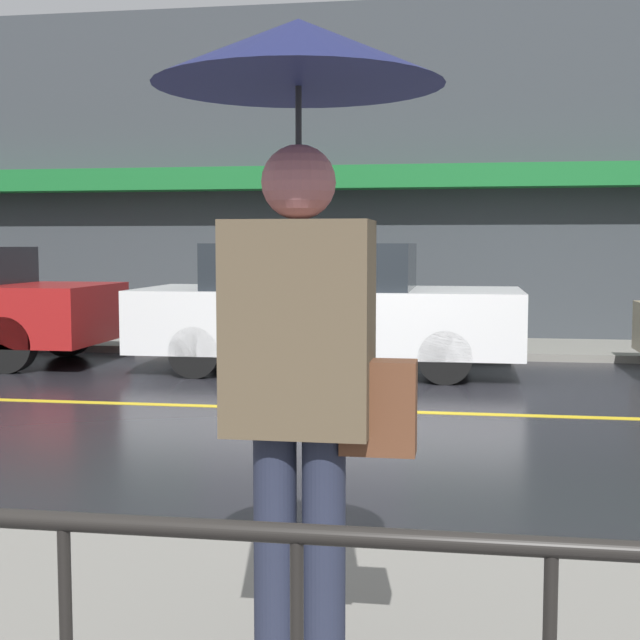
{
  "coord_description": "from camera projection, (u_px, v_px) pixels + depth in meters",
  "views": [
    {
      "loc": [
        0.92,
        -8.25,
        1.57
      ],
      "look_at": [
        -0.09,
        -1.99,
        1.03
      ],
      "focal_mm": 50.0,
      "sensor_mm": 36.0,
      "label": 1
    }
  ],
  "objects": [
    {
      "name": "pedestrian",
      "position": [
        301.0,
        203.0,
        2.82
      ],
      "size": [
        0.92,
        0.92,
        2.17
      ],
      "color": "#23283D",
      "rests_on": "sidewalk_near"
    },
    {
      "name": "lane_marking",
      "position": [
        363.0,
        410.0,
        8.4
      ],
      "size": [
        25.2,
        0.12,
        0.01
      ],
      "color": "gold",
      "rests_on": "ground_plane"
    },
    {
      "name": "ground_plane",
      "position": [
        363.0,
        411.0,
        8.4
      ],
      "size": [
        80.0,
        80.0,
        0.0
      ],
      "primitive_type": "plane",
      "color": "black"
    },
    {
      "name": "car_white",
      "position": [
        325.0,
        307.0,
        11.01
      ],
      "size": [
        4.69,
        1.89,
        1.58
      ],
      "color": "silver",
      "rests_on": "ground_plane"
    },
    {
      "name": "sidewalk_far",
      "position": [
        400.0,
        347.0,
        13.2
      ],
      "size": [
        28.0,
        2.05,
        0.1
      ],
      "color": "gray",
      "rests_on": "ground_plane"
    },
    {
      "name": "building_storefront",
      "position": [
        407.0,
        174.0,
        14.11
      ],
      "size": [
        28.0,
        0.85,
        5.36
      ],
      "color": "#383D42",
      "rests_on": "ground_plane"
    }
  ]
}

